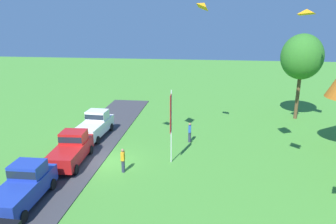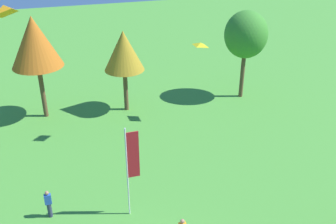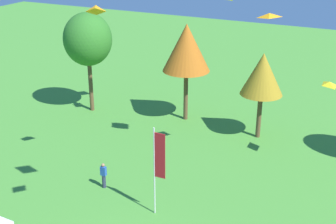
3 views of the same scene
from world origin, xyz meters
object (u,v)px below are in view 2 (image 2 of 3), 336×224
(person_beside_suv, at_px, (49,204))
(tree_right_of_center, at_px, (124,51))
(kite_diamond_near_flag, at_px, (200,44))
(tree_far_left, at_px, (35,42))
(tree_center_back, at_px, (246,35))
(flag_banner, at_px, (131,161))
(kite_diamond_low_drifter, at_px, (4,9))

(person_beside_suv, distance_m, tree_right_of_center, 14.01)
(kite_diamond_near_flag, bearing_deg, tree_far_left, 160.70)
(tree_far_left, relative_size, tree_right_of_center, 1.21)
(tree_center_back, bearing_deg, flag_banner, -135.97)
(kite_diamond_low_drifter, bearing_deg, tree_far_left, 86.81)
(flag_banner, xyz_separation_m, kite_diamond_near_flag, (7.38, 9.33, 2.75))
(tree_center_back, bearing_deg, kite_diamond_low_drifter, -149.76)
(tree_far_left, relative_size, tree_center_back, 1.06)
(tree_center_back, xyz_separation_m, kite_diamond_near_flag, (-5.22, -2.85, 0.53))
(person_beside_suv, bearing_deg, tree_center_back, 33.14)
(flag_banner, height_order, kite_diamond_low_drifter, kite_diamond_low_drifter)
(person_beside_suv, distance_m, kite_diamond_near_flag, 15.35)
(tree_center_back, relative_size, kite_diamond_low_drifter, 8.64)
(tree_right_of_center, xyz_separation_m, flag_banner, (-2.26, -12.64, -1.66))
(tree_center_back, bearing_deg, tree_far_left, 175.85)
(kite_diamond_low_drifter, bearing_deg, tree_center_back, 30.24)
(tree_right_of_center, bearing_deg, flag_banner, -100.15)
(tree_center_back, bearing_deg, person_beside_suv, -146.86)
(tree_right_of_center, height_order, flag_banner, tree_right_of_center)
(person_beside_suv, xyz_separation_m, kite_diamond_low_drifter, (-0.48, 0.91, 10.21))
(tree_right_of_center, bearing_deg, tree_center_back, -2.53)
(person_beside_suv, height_order, kite_diamond_low_drifter, kite_diamond_low_drifter)
(tree_far_left, bearing_deg, kite_diamond_near_flag, -19.30)
(tree_center_back, distance_m, kite_diamond_near_flag, 5.98)
(tree_right_of_center, height_order, kite_diamond_near_flag, tree_right_of_center)
(kite_diamond_near_flag, bearing_deg, person_beside_suv, -145.01)
(tree_far_left, distance_m, tree_right_of_center, 6.65)
(tree_center_back, height_order, flag_banner, tree_center_back)
(kite_diamond_low_drifter, distance_m, kite_diamond_near_flag, 15.12)
(person_beside_suv, relative_size, kite_diamond_near_flag, 1.56)
(tree_right_of_center, bearing_deg, kite_diamond_near_flag, -32.89)
(tree_right_of_center, relative_size, kite_diamond_near_flag, 6.14)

